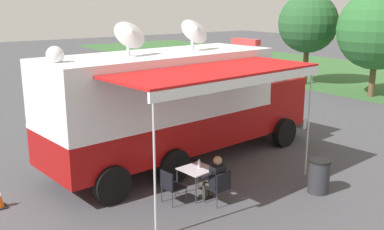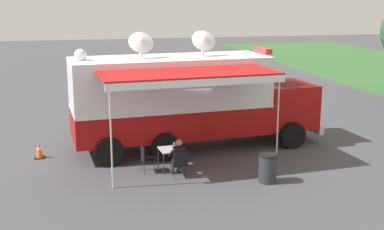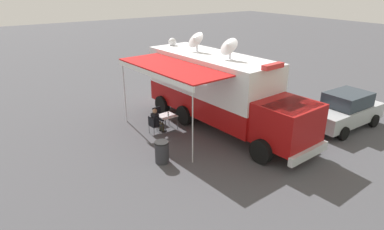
% 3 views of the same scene
% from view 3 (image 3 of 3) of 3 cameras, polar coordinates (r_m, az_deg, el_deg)
% --- Properties ---
extents(ground_plane, '(100.00, 100.00, 0.00)m').
position_cam_3_polar(ground_plane, '(17.49, 3.04, -1.10)').
color(ground_plane, '#47474C').
extents(lot_stripe, '(0.51, 4.79, 0.01)m').
position_cam_3_polar(lot_stripe, '(18.48, 17.35, -0.82)').
color(lot_stripe, silver).
rests_on(lot_stripe, ground).
extents(command_truck, '(5.47, 9.66, 4.53)m').
position_cam_3_polar(command_truck, '(16.28, 4.84, 4.39)').
color(command_truck, '#9E0F0F').
rests_on(command_truck, ground).
extents(folding_table, '(0.86, 0.86, 0.73)m').
position_cam_3_polar(folding_table, '(16.36, -4.28, -0.25)').
color(folding_table, silver).
rests_on(folding_table, ground).
extents(water_bottle, '(0.07, 0.07, 0.22)m').
position_cam_3_polar(water_bottle, '(16.24, -4.05, 0.21)').
color(water_bottle, silver).
rests_on(water_bottle, folding_table).
extents(folding_chair_at_table, '(0.52, 0.52, 0.87)m').
position_cam_3_polar(folding_chair_at_table, '(15.98, -6.55, -1.51)').
color(folding_chair_at_table, black).
rests_on(folding_chair_at_table, ground).
extents(folding_chair_beside_table, '(0.52, 0.52, 0.87)m').
position_cam_3_polar(folding_chair_beside_table, '(17.10, -5.77, 0.12)').
color(folding_chair_beside_table, black).
rests_on(folding_chair_beside_table, ground).
extents(seated_responder, '(0.68, 0.58, 1.25)m').
position_cam_3_polar(seated_responder, '(16.01, -6.00, -0.89)').
color(seated_responder, black).
rests_on(seated_responder, ground).
extents(trash_bin, '(0.57, 0.57, 0.91)m').
position_cam_3_polar(trash_bin, '(13.52, -5.12, -6.27)').
color(trash_bin, '#2D2D33').
rests_on(trash_bin, ground).
extents(traffic_cone, '(0.36, 0.36, 0.58)m').
position_cam_3_polar(traffic_cone, '(21.16, -4.83, 3.77)').
color(traffic_cone, black).
rests_on(traffic_cone, ground).
extents(car_behind_truck, '(4.22, 2.05, 1.76)m').
position_cam_3_polar(car_behind_truck, '(18.18, 24.46, 0.77)').
color(car_behind_truck, '#B2B5BA').
rests_on(car_behind_truck, ground).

